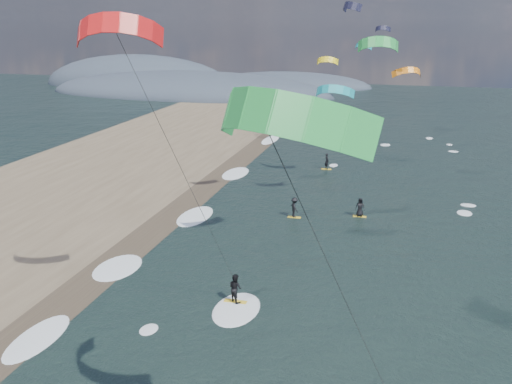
# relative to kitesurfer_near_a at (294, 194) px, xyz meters

# --- Properties ---
(wet_sand_strip) EXTENTS (3.00, 240.00, 0.00)m
(wet_sand_strip) POSITION_rel_kitesurfer_near_a_xyz_m (-15.79, 11.91, -11.43)
(wet_sand_strip) COLOR #382D23
(wet_sand_strip) RESTS_ON ground
(coastal_hills) EXTENTS (80.00, 41.00, 15.00)m
(coastal_hills) POSITION_rel_kitesurfer_near_a_xyz_m (-48.63, 109.78, -11.44)
(coastal_hills) COLOR #3D4756
(coastal_hills) RESTS_ON ground
(kitesurfer_near_a) EXTENTS (8.14, 9.29, 14.85)m
(kitesurfer_near_a) POSITION_rel_kitesurfer_near_a_xyz_m (0.00, 0.00, 0.00)
(kitesurfer_near_a) COLOR yellow
(kitesurfer_near_a) RESTS_ON ground
(kitesurfer_near_b) EXTENTS (7.13, 8.55, 16.63)m
(kitesurfer_near_b) POSITION_rel_kitesurfer_near_a_xyz_m (-8.52, 10.05, -0.39)
(kitesurfer_near_b) COLOR yellow
(kitesurfer_near_b) RESTS_ON ground
(far_kitesurfers) EXTENTS (6.36, 17.44, 1.79)m
(far_kitesurfers) POSITION_rel_kitesurfer_near_a_xyz_m (-4.22, 33.67, -10.57)
(far_kitesurfers) COLOR yellow
(far_kitesurfers) RESTS_ON ground
(bg_kite_field) EXTENTS (17.19, 76.73, 10.95)m
(bg_kite_field) POSITION_rel_kitesurfer_near_a_xyz_m (-3.79, 52.92, -0.08)
(bg_kite_field) COLOR yellow
(bg_kite_field) RESTS_ON ground
(shoreline_surf) EXTENTS (2.40, 79.40, 0.11)m
(shoreline_surf) POSITION_rel_kitesurfer_near_a_xyz_m (-14.59, 16.66, -11.44)
(shoreline_surf) COLOR white
(shoreline_surf) RESTS_ON ground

